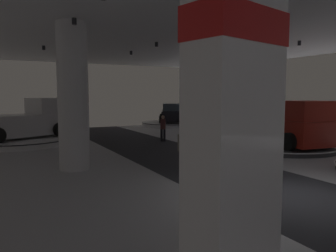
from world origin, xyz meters
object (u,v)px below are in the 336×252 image
(pickup_truck_mid_right, at_px, (287,127))
(pickup_truck_far_left, at_px, (25,122))
(column_left, at_px, (73,97))
(brand_sign_pylon, at_px, (234,154))
(visitor_walking_near, at_px, (182,147))
(display_platform_far_left, at_px, (20,141))
(visitor_walking_far, at_px, (163,127))
(display_car_deep_right, at_px, (172,114))
(display_platform_mid_right, at_px, (282,146))
(display_platform_far_right, at_px, (216,131))
(display_car_far_right, at_px, (216,119))
(display_platform_deep_right, at_px, (172,124))

(pickup_truck_mid_right, distance_m, pickup_truck_far_left, 14.63)
(column_left, bearing_deg, brand_sign_pylon, -91.44)
(column_left, distance_m, visitor_walking_near, 4.49)
(display_platform_far_left, bearing_deg, column_left, -79.64)
(visitor_walking_far, bearing_deg, display_car_deep_right, 59.15)
(pickup_truck_far_left, height_order, visitor_walking_far, pickup_truck_far_left)
(visitor_walking_near, bearing_deg, display_car_deep_right, 63.36)
(display_platform_mid_right, relative_size, pickup_truck_mid_right, 1.03)
(brand_sign_pylon, height_order, pickup_truck_mid_right, brand_sign_pylon)
(column_left, xyz_separation_m, display_platform_far_left, (-1.46, 8.00, -2.56))
(column_left, bearing_deg, display_platform_far_right, 31.85)
(brand_sign_pylon, bearing_deg, visitor_walking_near, 64.14)
(visitor_walking_far, bearing_deg, display_platform_far_right, 20.90)
(display_car_deep_right, distance_m, visitor_walking_far, 10.09)
(display_platform_far_right, distance_m, display_car_far_right, 0.89)
(display_car_deep_right, distance_m, display_platform_far_right, 6.67)
(display_platform_mid_right, distance_m, visitor_walking_far, 6.95)
(display_platform_mid_right, relative_size, display_platform_far_left, 1.00)
(display_platform_far_right, distance_m, visitor_walking_near, 12.61)
(column_left, height_order, display_platform_deep_right, column_left)
(column_left, bearing_deg, display_platform_mid_right, -0.46)
(display_platform_far_right, bearing_deg, pickup_truck_mid_right, -97.90)
(visitor_walking_far, bearing_deg, pickup_truck_far_left, 159.06)
(pickup_truck_mid_right, relative_size, pickup_truck_far_left, 0.97)
(display_platform_far_right, bearing_deg, display_platform_far_left, 177.07)
(display_platform_deep_right, height_order, pickup_truck_far_left, pickup_truck_far_left)
(display_platform_deep_right, bearing_deg, column_left, -129.65)
(pickup_truck_mid_right, relative_size, display_car_far_right, 1.21)
(display_platform_mid_right, xyz_separation_m, display_platform_deep_right, (0.80, 14.03, 0.05))
(brand_sign_pylon, distance_m, display_car_deep_right, 26.54)
(display_platform_deep_right, relative_size, display_platform_far_left, 0.96)
(column_left, bearing_deg, pickup_truck_mid_right, -2.17)
(display_platform_mid_right, distance_m, pickup_truck_mid_right, 1.09)
(brand_sign_pylon, bearing_deg, pickup_truck_mid_right, 40.73)
(column_left, relative_size, brand_sign_pylon, 1.30)
(display_platform_mid_right, xyz_separation_m, display_platform_far_left, (-12.21, 8.08, 0.05))
(pickup_truck_far_left, bearing_deg, display_platform_far_left, -154.61)
(column_left, distance_m, pickup_truck_mid_right, 10.83)
(display_platform_mid_right, relative_size, display_platform_deep_right, 1.04)
(display_platform_deep_right, relative_size, display_car_far_right, 1.19)
(display_car_far_right, bearing_deg, display_platform_deep_right, 92.24)
(brand_sign_pylon, xyz_separation_m, display_platform_far_right, (12.03, 17.16, -2.02))
(display_car_deep_right, bearing_deg, pickup_truck_mid_right, -93.31)
(visitor_walking_near, bearing_deg, display_platform_far_right, 48.75)
(display_platform_mid_right, relative_size, display_car_deep_right, 1.25)
(pickup_truck_mid_right, xyz_separation_m, display_car_deep_right, (0.83, 14.32, -0.07))
(pickup_truck_far_left, bearing_deg, pickup_truck_mid_right, -35.71)
(display_platform_far_left, xyz_separation_m, visitor_walking_far, (7.83, -2.75, 0.72))
(display_platform_mid_right, height_order, pickup_truck_far_left, pickup_truck_far_left)
(brand_sign_pylon, height_order, pickup_truck_far_left, brand_sign_pylon)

